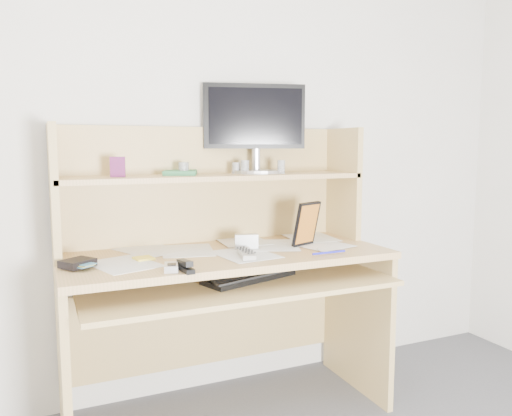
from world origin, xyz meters
name	(u,v)px	position (x,y,z in m)	size (l,w,h in m)	color
back_wall	(204,138)	(0.00, 1.80, 1.25)	(3.60, 0.04, 2.50)	silver
desk	(221,261)	(0.00, 1.56, 0.69)	(1.40, 0.70, 1.30)	tan
paper_clutter	(227,252)	(0.00, 1.48, 0.75)	(1.32, 0.54, 0.01)	white
keyboard	(249,276)	(0.06, 1.37, 0.66)	(0.44, 0.26, 0.03)	black
tv_remote	(246,253)	(0.04, 1.36, 0.77)	(0.05, 0.19, 0.02)	#9E9D98
flip_phone	(171,266)	(-0.31, 1.25, 0.77)	(0.05, 0.09, 0.02)	silver
stapler	(186,265)	(-0.26, 1.22, 0.77)	(0.03, 0.12, 0.04)	black
wallet	(78,263)	(-0.62, 1.43, 0.77)	(0.11, 0.09, 0.03)	black
sticky_note_pad	(144,258)	(-0.36, 1.48, 0.75)	(0.07, 0.07, 0.01)	yellow
digital_camera	(246,241)	(0.10, 1.50, 0.79)	(0.10, 0.04, 0.06)	#ACACAF
game_case	(306,224)	(0.37, 1.45, 0.86)	(0.14, 0.02, 0.20)	black
blue_pen	(329,253)	(0.38, 1.25, 0.76)	(0.01, 0.01, 0.16)	#1A1CC8
card_box	(118,167)	(-0.43, 1.61, 1.12)	(0.06, 0.02, 0.08)	maroon
shelf_book	(180,173)	(-0.15, 1.69, 1.09)	(0.14, 0.20, 0.02)	#337F40
chip_stack_a	(236,168)	(0.12, 1.67, 1.11)	(0.04, 0.04, 0.05)	black
chip_stack_b	(245,167)	(0.15, 1.63, 1.11)	(0.04, 0.04, 0.06)	white
chip_stack_c	(184,169)	(-0.14, 1.66, 1.11)	(0.05, 0.05, 0.06)	black
chip_stack_d	(281,167)	(0.31, 1.58, 1.11)	(0.04, 0.04, 0.06)	white
monitor	(255,126)	(0.22, 1.69, 1.31)	(0.48, 0.25, 0.42)	#B5B4B9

